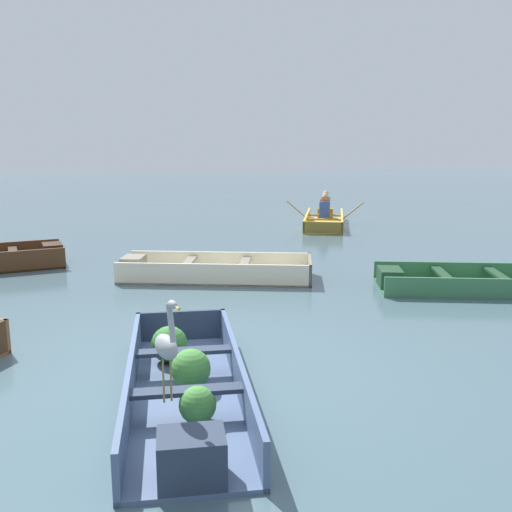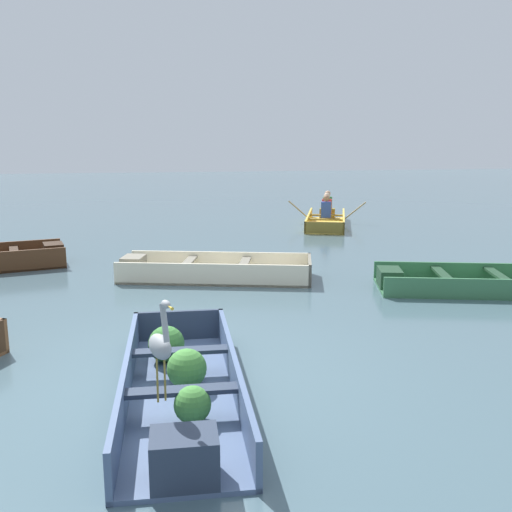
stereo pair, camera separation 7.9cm
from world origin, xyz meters
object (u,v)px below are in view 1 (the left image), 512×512
object	(u,v)px
rowboat_yellow_with_crew	(324,218)
skiff_green_near_moored	(461,283)
skiff_dark_varnish_outer_moored	(0,261)
dinghy_slate_blue_foreground	(185,383)
skiff_cream_mid_moored	(208,271)
heron_on_dinghy	(167,344)

from	to	relation	value
rowboat_yellow_with_crew	skiff_green_near_moored	bearing A→B (deg)	-91.05
skiff_dark_varnish_outer_moored	rowboat_yellow_with_crew	size ratio (longest dim) A/B	0.82
dinghy_slate_blue_foreground	skiff_green_near_moored	size ratio (longest dim) A/B	1.01
skiff_green_near_moored	skiff_dark_varnish_outer_moored	xyz separation A→B (m)	(-7.77, 3.23, 0.04)
skiff_dark_varnish_outer_moored	skiff_green_near_moored	bearing A→B (deg)	-22.59
rowboat_yellow_with_crew	skiff_cream_mid_moored	bearing A→B (deg)	-124.74
skiff_green_near_moored	rowboat_yellow_with_crew	distance (m)	7.51
skiff_green_near_moored	heron_on_dinghy	size ratio (longest dim) A/B	3.78
skiff_cream_mid_moored	dinghy_slate_blue_foreground	bearing A→B (deg)	-99.36
heron_on_dinghy	skiff_dark_varnish_outer_moored	bearing A→B (deg)	111.04
skiff_green_near_moored	skiff_dark_varnish_outer_moored	size ratio (longest dim) A/B	1.15
skiff_green_near_moored	skiff_dark_varnish_outer_moored	world-z (taller)	skiff_dark_varnish_outer_moored
skiff_cream_mid_moored	heron_on_dinghy	bearing A→B (deg)	-99.74
skiff_green_near_moored	skiff_cream_mid_moored	size ratio (longest dim) A/B	0.91
dinghy_slate_blue_foreground	skiff_green_near_moored	bearing A→B (deg)	33.71
skiff_dark_varnish_outer_moored	rowboat_yellow_with_crew	xyz separation A→B (m)	(7.91, 4.27, 0.06)
skiff_green_near_moored	skiff_dark_varnish_outer_moored	distance (m)	8.42
skiff_dark_varnish_outer_moored	heron_on_dinghy	xyz separation A→B (m)	(2.82, -7.33, 0.75)
rowboat_yellow_with_crew	heron_on_dinghy	distance (m)	12.69
skiff_cream_mid_moored	heron_on_dinghy	xyz separation A→B (m)	(-0.97, -5.67, 0.77)
skiff_green_near_moored	rowboat_yellow_with_crew	world-z (taller)	rowboat_yellow_with_crew
dinghy_slate_blue_foreground	heron_on_dinghy	xyz separation A→B (m)	(-0.19, -0.93, 0.73)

